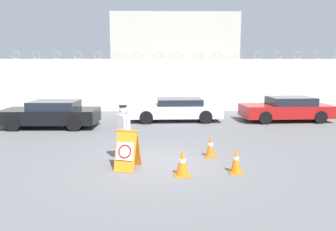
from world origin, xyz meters
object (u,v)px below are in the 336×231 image
object	(u,v)px
parked_car_far_side	(287,109)
barricade_sign	(127,150)
traffic_cone_mid	(236,160)
traffic_cone_far	(211,146)
security_guard	(123,131)
parked_car_rear_sedan	(176,109)
parked_car_front_coupe	(51,114)
traffic_cone_near	(182,163)

from	to	relation	value
parked_car_far_side	barricade_sign	bearing A→B (deg)	42.93
traffic_cone_mid	traffic_cone_far	size ratio (longest dim) A/B	1.02
security_guard	traffic_cone_far	distance (m)	2.84
parked_car_far_side	security_guard	bearing A→B (deg)	39.83
parked_car_far_side	parked_car_rear_sedan	bearing A→B (deg)	-4.39
security_guard	traffic_cone_mid	distance (m)	3.42
traffic_cone_mid	parked_car_front_coupe	size ratio (longest dim) A/B	0.16
barricade_sign	parked_car_rear_sedan	bearing A→B (deg)	92.33
barricade_sign	parked_car_far_side	size ratio (longest dim) A/B	0.24
traffic_cone_near	parked_car_far_side	world-z (taller)	parked_car_far_side
parked_car_far_side	traffic_cone_near	bearing A→B (deg)	51.45
parked_car_front_coupe	parked_car_rear_sedan	size ratio (longest dim) A/B	0.91
traffic_cone_near	traffic_cone_far	world-z (taller)	traffic_cone_near
parked_car_front_coupe	parked_car_far_side	xyz separation A→B (m)	(11.74, 1.53, -0.01)
parked_car_front_coupe	parked_car_far_side	world-z (taller)	same
security_guard	traffic_cone_near	bearing A→B (deg)	-164.58
traffic_cone_near	barricade_sign	bearing A→B (deg)	158.17
barricade_sign	traffic_cone_far	world-z (taller)	barricade_sign
security_guard	traffic_cone_far	size ratio (longest dim) A/B	2.46
traffic_cone_far	parked_car_rear_sedan	size ratio (longest dim) A/B	0.15
parked_car_front_coupe	security_guard	bearing A→B (deg)	126.64
parked_car_front_coupe	traffic_cone_mid	bearing A→B (deg)	138.16
barricade_sign	parked_car_rear_sedan	size ratio (longest dim) A/B	0.23
barricade_sign	security_guard	xyz separation A→B (m)	(-0.17, 0.64, 0.42)
security_guard	parked_car_rear_sedan	size ratio (longest dim) A/B	0.36
barricade_sign	parked_car_far_side	distance (m)	10.84
traffic_cone_mid	traffic_cone_far	distance (m)	1.66
traffic_cone_mid	parked_car_rear_sedan	size ratio (longest dim) A/B	0.15
security_guard	traffic_cone_mid	size ratio (longest dim) A/B	2.41
traffic_cone_near	parked_car_rear_sedan	size ratio (longest dim) A/B	0.15
traffic_cone_far	parked_car_front_coupe	xyz separation A→B (m)	(-6.76, 5.09, 0.29)
traffic_cone_far	parked_car_rear_sedan	world-z (taller)	parked_car_rear_sedan
security_guard	parked_car_front_coupe	world-z (taller)	security_guard
barricade_sign	parked_car_front_coupe	distance (m)	7.55
security_guard	parked_car_rear_sedan	world-z (taller)	security_guard
traffic_cone_near	traffic_cone_far	size ratio (longest dim) A/B	1.01
barricade_sign	traffic_cone_mid	size ratio (longest dim) A/B	1.55
traffic_cone_near	parked_car_front_coupe	distance (m)	8.97
barricade_sign	parked_car_front_coupe	bearing A→B (deg)	138.45
parked_car_front_coupe	barricade_sign	bearing A→B (deg)	124.83
traffic_cone_near	traffic_cone_far	xyz separation A→B (m)	(1.02, 1.78, -0.00)
traffic_cone_near	parked_car_rear_sedan	bearing A→B (deg)	88.78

